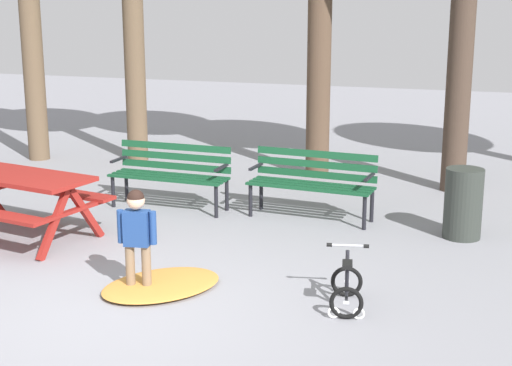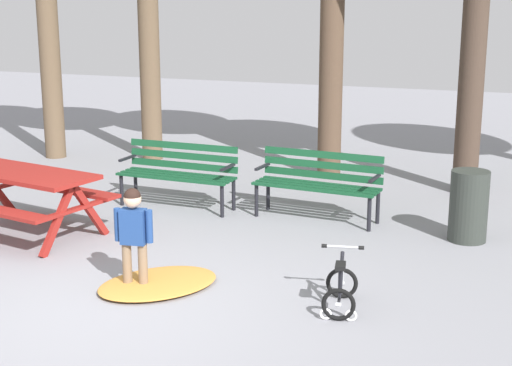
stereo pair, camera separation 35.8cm
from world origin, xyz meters
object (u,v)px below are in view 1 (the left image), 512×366
Objects in this scene: kids_bicycle at (347,287)px; trash_bin at (463,203)px; child_standing at (137,233)px; park_bench_far_left at (171,170)px; park_bench_left at (313,179)px; picnic_table at (18,189)px.

trash_bin is at bearing 71.26° from kids_bicycle.
trash_bin is at bearing 43.99° from child_standing.
kids_bicycle is at bearing -41.55° from park_bench_far_left.
park_bench_far_left and park_bench_left have the same top height.
park_bench_left reaches higher than kids_bicycle.
child_standing reaches higher than park_bench_far_left.
picnic_table is 1.25× the size of park_bench_far_left.
park_bench_far_left is at bearing 108.67° from child_standing.
park_bench_far_left is at bearing 138.45° from kids_bicycle.
park_bench_left is 1.97× the size of trash_bin.
kids_bicycle is 2.63m from trash_bin.
park_bench_far_left reaches higher than trash_bin.
park_bench_left is 2.67× the size of kids_bicycle.
child_standing is (2.08, -1.06, -0.01)m from picnic_table.
kids_bicycle is (2.93, -2.60, -0.31)m from park_bench_far_left.
picnic_table is 3.30× the size of kids_bicycle.
park_bench_left is 3.11m from child_standing.
park_bench_far_left is at bearing 57.71° from picnic_table.
child_standing is 2.03m from kids_bicycle.
kids_bicycle is (1.03, -2.73, -0.31)m from park_bench_left.
picnic_table is at bearing 168.54° from kids_bicycle.
trash_bin is (3.78, -0.12, -0.10)m from park_bench_far_left.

